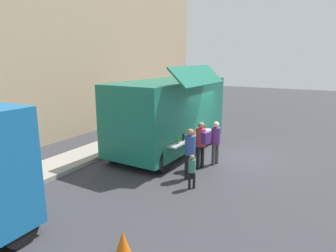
{
  "coord_description": "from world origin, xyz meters",
  "views": [
    {
      "loc": [
        -11.39,
        -3.33,
        3.91
      ],
      "look_at": [
        -1.31,
        2.12,
        1.3
      ],
      "focal_mm": 32.17,
      "sensor_mm": 36.0,
      "label": 1
    }
  ],
  "objects_px": {
    "customer_mid_with_backpack": "(201,141)",
    "customer_rear_waiting": "(190,149)",
    "traffic_cone_orange": "(123,244)",
    "food_truck_main": "(169,113)",
    "trash_bin": "(168,118)",
    "customer_front_ordering": "(216,139)",
    "child_near_queue": "(192,168)"
  },
  "relations": [
    {
      "from": "customer_mid_with_backpack",
      "to": "child_near_queue",
      "type": "bearing_deg",
      "value": 123.99
    },
    {
      "from": "customer_front_ordering",
      "to": "customer_rear_waiting",
      "type": "height_order",
      "value": "customer_rear_waiting"
    },
    {
      "from": "traffic_cone_orange",
      "to": "customer_mid_with_backpack",
      "type": "bearing_deg",
      "value": 5.46
    },
    {
      "from": "traffic_cone_orange",
      "to": "customer_front_ordering",
      "type": "distance_m",
      "value": 6.04
    },
    {
      "from": "trash_bin",
      "to": "customer_mid_with_backpack",
      "type": "distance_m",
      "value": 6.96
    },
    {
      "from": "food_truck_main",
      "to": "customer_rear_waiting",
      "type": "xyz_separation_m",
      "value": [
        -2.32,
        -2.02,
        -0.63
      ]
    },
    {
      "from": "traffic_cone_orange",
      "to": "customer_mid_with_backpack",
      "type": "xyz_separation_m",
      "value": [
        5.32,
        0.51,
        0.77
      ]
    },
    {
      "from": "food_truck_main",
      "to": "trash_bin",
      "type": "relative_size",
      "value": 6.08
    },
    {
      "from": "traffic_cone_orange",
      "to": "customer_front_ordering",
      "type": "height_order",
      "value": "customer_front_ordering"
    },
    {
      "from": "customer_mid_with_backpack",
      "to": "child_near_queue",
      "type": "relative_size",
      "value": 1.58
    },
    {
      "from": "food_truck_main",
      "to": "customer_front_ordering",
      "type": "distance_m",
      "value": 2.46
    },
    {
      "from": "customer_front_ordering",
      "to": "child_near_queue",
      "type": "xyz_separation_m",
      "value": [
        -2.38,
        -0.11,
        -0.33
      ]
    },
    {
      "from": "customer_front_ordering",
      "to": "food_truck_main",
      "type": "bearing_deg",
      "value": 4.33
    },
    {
      "from": "food_truck_main",
      "to": "traffic_cone_orange",
      "type": "distance_m",
      "value": 7.21
    },
    {
      "from": "trash_bin",
      "to": "child_near_queue",
      "type": "relative_size",
      "value": 0.91
    },
    {
      "from": "food_truck_main",
      "to": "child_near_queue",
      "type": "relative_size",
      "value": 5.53
    },
    {
      "from": "customer_front_ordering",
      "to": "child_near_queue",
      "type": "bearing_deg",
      "value": 112.32
    },
    {
      "from": "customer_front_ordering",
      "to": "customer_rear_waiting",
      "type": "xyz_separation_m",
      "value": [
        -1.69,
        0.27,
        0.03
      ]
    },
    {
      "from": "traffic_cone_orange",
      "to": "customer_mid_with_backpack",
      "type": "height_order",
      "value": "customer_mid_with_backpack"
    },
    {
      "from": "food_truck_main",
      "to": "trash_bin",
      "type": "height_order",
      "value": "food_truck_main"
    },
    {
      "from": "trash_bin",
      "to": "child_near_queue",
      "type": "xyz_separation_m",
      "value": [
        -7.15,
        -4.72,
        0.15
      ]
    },
    {
      "from": "trash_bin",
      "to": "child_near_queue",
      "type": "bearing_deg",
      "value": -146.58
    },
    {
      "from": "food_truck_main",
      "to": "child_near_queue",
      "type": "height_order",
      "value": "food_truck_main"
    },
    {
      "from": "customer_mid_with_backpack",
      "to": "customer_rear_waiting",
      "type": "xyz_separation_m",
      "value": [
        -1.03,
        -0.03,
        -0.03
      ]
    },
    {
      "from": "food_truck_main",
      "to": "customer_rear_waiting",
      "type": "distance_m",
      "value": 3.14
    },
    {
      "from": "customer_mid_with_backpack",
      "to": "customer_front_ordering",
      "type": "bearing_deg",
      "value": -93.12
    },
    {
      "from": "trash_bin",
      "to": "customer_front_ordering",
      "type": "distance_m",
      "value": 6.65
    },
    {
      "from": "customer_mid_with_backpack",
      "to": "customer_rear_waiting",
      "type": "distance_m",
      "value": 1.03
    },
    {
      "from": "customer_mid_with_backpack",
      "to": "customer_rear_waiting",
      "type": "bearing_deg",
      "value": 112.12
    },
    {
      "from": "customer_mid_with_backpack",
      "to": "food_truck_main",
      "type": "bearing_deg",
      "value": -12.38
    },
    {
      "from": "customer_rear_waiting",
      "to": "child_near_queue",
      "type": "height_order",
      "value": "customer_rear_waiting"
    },
    {
      "from": "trash_bin",
      "to": "customer_rear_waiting",
      "type": "height_order",
      "value": "customer_rear_waiting"
    }
  ]
}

